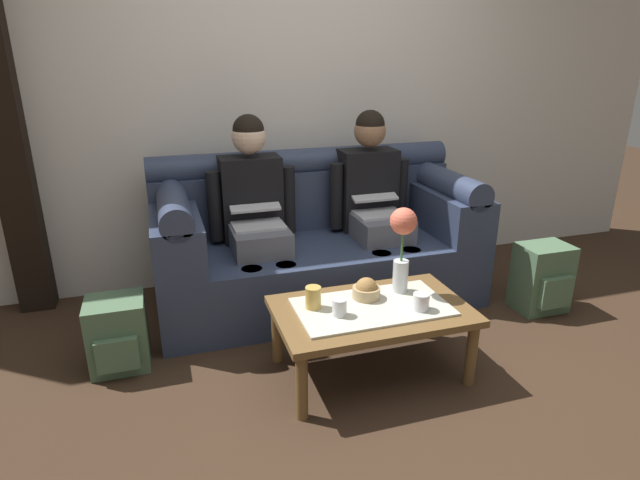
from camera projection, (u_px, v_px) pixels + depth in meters
name	position (u px, v px, depth m)	size (l,w,h in m)	color
ground_plane	(387.00, 396.00, 2.54)	(14.00, 14.00, 0.00)	#382619
back_wall_patterned	(293.00, 71.00, 3.57)	(6.00, 0.12, 2.90)	silver
couch	(316.00, 244.00, 3.46)	(2.05, 0.88, 0.96)	#2D3851
person_left	(255.00, 208.00, 3.25)	(0.56, 0.67, 1.22)	#595B66
person_right	(373.00, 198.00, 3.48)	(0.56, 0.67, 1.22)	#595B66
coffee_table	(372.00, 315.00, 2.63)	(0.97, 0.59, 0.38)	brown
flower_vase	(403.00, 238.00, 2.67)	(0.14, 0.14, 0.46)	silver
snack_bowl	(366.00, 290.00, 2.68)	(0.14, 0.14, 0.12)	tan
cup_near_left	(421.00, 302.00, 2.55)	(0.08, 0.08, 0.08)	silver
cup_near_right	(313.00, 298.00, 2.57)	(0.08, 0.08, 0.11)	gold
cup_far_center	(339.00, 307.00, 2.50)	(0.07, 0.07, 0.08)	silver
backpack_right	(542.00, 278.00, 3.33)	(0.32, 0.28, 0.44)	#4C6B4C
backpack_left	(118.00, 334.00, 2.73)	(0.29, 0.31, 0.38)	#4C6B4C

